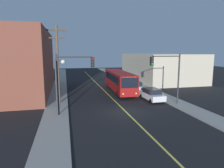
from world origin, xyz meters
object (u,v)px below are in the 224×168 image
object	(u,v)px
parked_car_white	(152,94)
parked_car_silver	(135,86)
traffic_signal_left_corner	(73,73)
street_lamp_left	(58,79)
utility_pole_near	(58,61)
city_bus	(119,80)
traffic_signal_right_corner	(167,70)

from	to	relation	value
parked_car_white	parked_car_silver	size ratio (longest dim) A/B	1.00
parked_car_white	traffic_signal_left_corner	distance (m)	11.36
parked_car_silver	street_lamp_left	distance (m)	16.05
utility_pole_near	traffic_signal_left_corner	xyz separation A→B (m)	(1.59, -4.71, -0.99)
utility_pole_near	street_lamp_left	xyz separation A→B (m)	(0.18, -5.09, -1.55)
city_bus	parked_car_silver	size ratio (longest dim) A/B	2.75
city_bus	street_lamp_left	distance (m)	14.24
parked_car_white	utility_pole_near	distance (m)	12.62
city_bus	street_lamp_left	xyz separation A→B (m)	(-9.03, -10.84, 1.92)
traffic_signal_left_corner	city_bus	bearing A→B (deg)	53.97
city_bus	traffic_signal_right_corner	size ratio (longest dim) A/B	2.04
city_bus	traffic_signal_left_corner	size ratio (longest dim) A/B	2.04
traffic_signal_right_corner	street_lamp_left	distance (m)	12.34
traffic_signal_left_corner	street_lamp_left	world-z (taller)	traffic_signal_left_corner
traffic_signal_right_corner	street_lamp_left	xyz separation A→B (m)	(-12.24, -1.46, -0.56)
traffic_signal_right_corner	parked_car_white	bearing A→B (deg)	103.97
parked_car_silver	utility_pole_near	size ratio (longest dim) A/B	0.48
city_bus	parked_car_white	world-z (taller)	city_bus
parked_car_white	street_lamp_left	world-z (taller)	street_lamp_left
parked_car_white	parked_car_silver	world-z (taller)	same
parked_car_silver	traffic_signal_right_corner	xyz separation A→B (m)	(0.61, -9.20, 3.46)
street_lamp_left	parked_car_silver	bearing A→B (deg)	42.53
parked_car_white	utility_pole_near	bearing A→B (deg)	175.03
utility_pole_near	parked_car_silver	bearing A→B (deg)	25.30
street_lamp_left	city_bus	bearing A→B (deg)	50.23
traffic_signal_left_corner	street_lamp_left	xyz separation A→B (m)	(-1.42, -0.38, -0.56)
utility_pole_near	traffic_signal_left_corner	world-z (taller)	utility_pole_near
parked_car_silver	utility_pole_near	distance (m)	13.80
parked_car_silver	street_lamp_left	xyz separation A→B (m)	(-11.63, -10.67, 2.90)
parked_car_white	parked_car_silver	bearing A→B (deg)	89.65
city_bus	parked_car_silver	bearing A→B (deg)	-3.90
parked_car_silver	traffic_signal_left_corner	bearing A→B (deg)	-134.80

